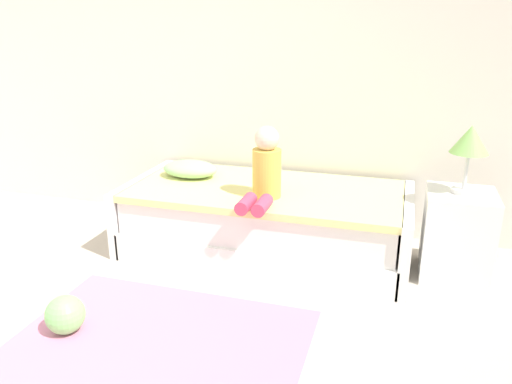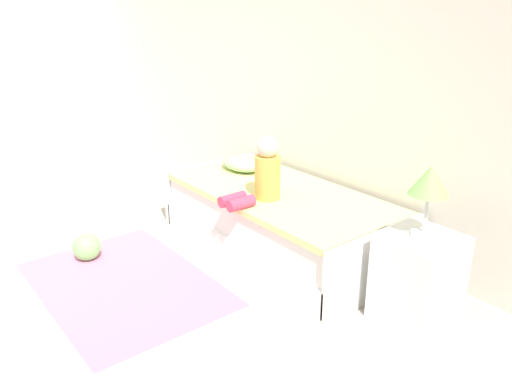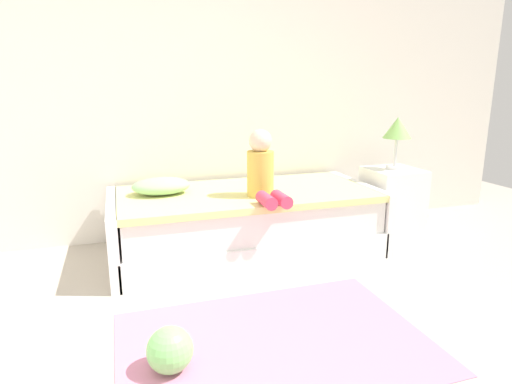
{
  "view_description": "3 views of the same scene",
  "coord_description": "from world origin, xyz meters",
  "px_view_note": "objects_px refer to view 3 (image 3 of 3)",
  "views": [
    {
      "loc": [
        1.61,
        -1.36,
        1.66
      ],
      "look_at": [
        0.67,
        1.75,
        0.55
      ],
      "focal_mm": 34.92,
      "sensor_mm": 36.0,
      "label": 1
    },
    {
      "loc": [
        3.58,
        -0.56,
        1.92
      ],
      "look_at": [
        0.67,
        1.75,
        0.55
      ],
      "focal_mm": 35.35,
      "sensor_mm": 36.0,
      "label": 2
    },
    {
      "loc": [
        -0.28,
        -1.18,
        1.31
      ],
      "look_at": [
        0.67,
        1.75,
        0.55
      ],
      "focal_mm": 30.29,
      "sensor_mm": 36.0,
      "label": 3
    }
  ],
  "objects_px": {
    "nightstand": "(392,202)",
    "toy_ball": "(170,350)",
    "pillow": "(161,186)",
    "bed": "(246,221)",
    "child_figure": "(262,170)",
    "table_lamp": "(397,130)"
  },
  "relations": [
    {
      "from": "bed",
      "to": "nightstand",
      "type": "relative_size",
      "value": 3.52
    },
    {
      "from": "nightstand",
      "to": "child_figure",
      "type": "relative_size",
      "value": 1.18
    },
    {
      "from": "child_figure",
      "to": "toy_ball",
      "type": "bearing_deg",
      "value": -126.5
    },
    {
      "from": "table_lamp",
      "to": "pillow",
      "type": "bearing_deg",
      "value": 176.67
    },
    {
      "from": "nightstand",
      "to": "toy_ball",
      "type": "relative_size",
      "value": 2.73
    },
    {
      "from": "bed",
      "to": "pillow",
      "type": "relative_size",
      "value": 4.8
    },
    {
      "from": "bed",
      "to": "child_figure",
      "type": "xyz_separation_m",
      "value": [
        0.06,
        -0.23,
        0.46
      ]
    },
    {
      "from": "table_lamp",
      "to": "child_figure",
      "type": "distance_m",
      "value": 1.33
    },
    {
      "from": "nightstand",
      "to": "child_figure",
      "type": "bearing_deg",
      "value": -170.68
    },
    {
      "from": "pillow",
      "to": "toy_ball",
      "type": "height_order",
      "value": "pillow"
    },
    {
      "from": "toy_ball",
      "to": "table_lamp",
      "type": "bearing_deg",
      "value": 32.27
    },
    {
      "from": "bed",
      "to": "child_figure",
      "type": "bearing_deg",
      "value": -76.06
    },
    {
      "from": "nightstand",
      "to": "table_lamp",
      "type": "distance_m",
      "value": 0.64
    },
    {
      "from": "bed",
      "to": "child_figure",
      "type": "distance_m",
      "value": 0.52
    },
    {
      "from": "nightstand",
      "to": "toy_ball",
      "type": "distance_m",
      "value": 2.53
    },
    {
      "from": "pillow",
      "to": "bed",
      "type": "bearing_deg",
      "value": -8.75
    },
    {
      "from": "child_figure",
      "to": "toy_ball",
      "type": "xyz_separation_m",
      "value": [
        -0.84,
        -1.13,
        -0.59
      ]
    },
    {
      "from": "table_lamp",
      "to": "toy_ball",
      "type": "relative_size",
      "value": 2.05
    },
    {
      "from": "pillow",
      "to": "nightstand",
      "type": "bearing_deg",
      "value": -3.33
    },
    {
      "from": "child_figure",
      "to": "table_lamp",
      "type": "bearing_deg",
      "value": 9.32
    },
    {
      "from": "bed",
      "to": "pillow",
      "type": "xyz_separation_m",
      "value": [
        -0.65,
        0.1,
        0.32
      ]
    },
    {
      "from": "table_lamp",
      "to": "toy_ball",
      "type": "distance_m",
      "value": 2.65
    }
  ]
}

